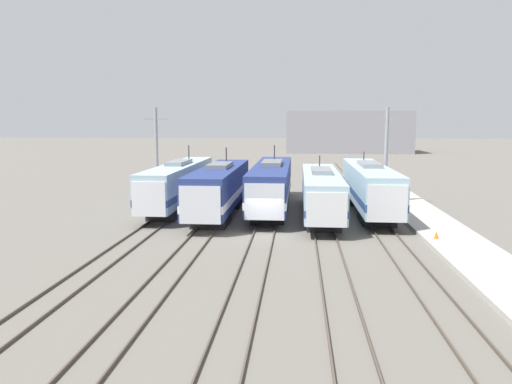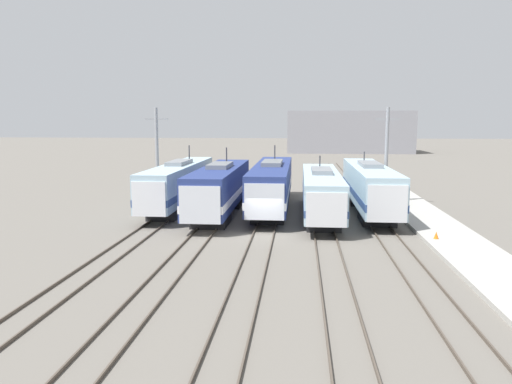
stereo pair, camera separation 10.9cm
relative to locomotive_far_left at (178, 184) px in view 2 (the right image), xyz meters
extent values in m
plane|color=#666059|center=(8.51, -10.10, -2.22)|extent=(400.00, 400.00, 0.00)
cube|color=#4C4238|center=(-0.72, -10.10, -2.15)|extent=(0.07, 120.00, 0.15)
cube|color=#4C4238|center=(0.72, -10.10, -2.15)|extent=(0.07, 120.00, 0.15)
cube|color=#4C4238|center=(3.54, -10.10, -2.15)|extent=(0.07, 120.00, 0.15)
cube|color=#4C4238|center=(4.97, -10.10, -2.15)|extent=(0.07, 120.00, 0.15)
cube|color=#4C4238|center=(7.80, -10.10, -2.15)|extent=(0.07, 120.00, 0.15)
cube|color=#4C4238|center=(9.23, -10.10, -2.15)|extent=(0.07, 120.00, 0.15)
cube|color=#4C4238|center=(12.05, -10.10, -2.15)|extent=(0.07, 120.00, 0.15)
cube|color=#4C4238|center=(13.49, -10.10, -2.15)|extent=(0.07, 120.00, 0.15)
cube|color=#4C4238|center=(16.31, -10.10, -2.15)|extent=(0.07, 120.00, 0.15)
cube|color=#4C4238|center=(17.74, -10.10, -2.15)|extent=(0.07, 120.00, 0.15)
cube|color=#232326|center=(0.00, -4.20, -1.75)|extent=(2.32, 4.15, 0.95)
cube|color=#232326|center=(0.00, 5.23, -1.75)|extent=(2.32, 4.15, 0.95)
cube|color=#9EBCCC|center=(0.00, 0.52, 0.24)|extent=(2.73, 18.86, 3.03)
cube|color=navy|center=(0.00, 0.52, -0.37)|extent=(2.77, 18.90, 0.54)
cube|color=silver|center=(0.00, -8.00, 0.01)|extent=(2.52, 2.03, 2.57)
cube|color=black|center=(0.00, -8.94, 0.58)|extent=(2.14, 0.08, 0.72)
cube|color=gray|center=(0.00, 0.52, 1.93)|extent=(1.50, 4.72, 0.35)
cylinder|color=#38383D|center=(0.00, 4.67, 2.53)|extent=(0.12, 0.12, 1.55)
cube|color=black|center=(4.26, -6.91, -1.75)|extent=(2.63, 3.81, 0.95)
cube|color=black|center=(4.26, 1.76, -1.75)|extent=(2.63, 3.81, 0.95)
cube|color=navy|center=(4.26, -2.58, 0.26)|extent=(3.09, 17.34, 3.07)
cube|color=silver|center=(4.26, -2.58, -0.35)|extent=(3.13, 17.38, 0.55)
cube|color=silver|center=(4.26, -10.18, 0.03)|extent=(2.85, 2.34, 2.61)
cube|color=black|center=(4.26, -11.27, 0.60)|extent=(2.42, 0.08, 0.73)
cube|color=slate|center=(4.26, -2.58, 1.97)|extent=(1.70, 4.33, 0.35)
cylinder|color=#38383D|center=(4.26, 1.24, 2.54)|extent=(0.12, 0.12, 1.49)
cube|color=black|center=(8.51, -4.56, -1.75)|extent=(2.62, 4.35, 0.95)
cube|color=black|center=(8.51, 5.33, -1.75)|extent=(2.62, 4.35, 0.95)
cube|color=navy|center=(8.51, 0.38, 0.26)|extent=(3.08, 19.78, 3.07)
cube|color=silver|center=(8.51, 0.38, -0.35)|extent=(3.12, 19.82, 0.55)
cube|color=silver|center=(8.51, -8.62, 0.03)|extent=(2.83, 1.98, 2.61)
cube|color=black|center=(8.51, -9.53, 0.60)|extent=(2.41, 0.08, 0.73)
cube|color=slate|center=(8.51, 0.38, 1.97)|extent=(1.69, 4.94, 0.35)
cylinder|color=#38383D|center=(8.51, 4.73, 2.57)|extent=(0.12, 0.12, 1.54)
cube|color=#232326|center=(12.77, -7.20, -1.75)|extent=(2.49, 3.83, 0.95)
cube|color=#232326|center=(12.77, 1.51, -1.75)|extent=(2.49, 3.83, 0.95)
cube|color=#9EBCCC|center=(12.77, -2.84, 0.09)|extent=(2.93, 17.41, 2.72)
cube|color=navy|center=(12.77, -2.84, -0.46)|extent=(2.97, 17.45, 0.49)
cube|color=silver|center=(12.77, -10.62, -0.12)|extent=(2.70, 2.06, 2.31)
cube|color=black|center=(12.77, -11.57, 0.39)|extent=(2.29, 0.08, 0.65)
cube|color=gray|center=(12.77, -2.84, 1.62)|extent=(1.61, 4.35, 0.35)
cylinder|color=#38383D|center=(12.77, 0.99, 2.02)|extent=(0.12, 0.12, 1.15)
cube|color=#232326|center=(17.03, -4.97, -1.75)|extent=(2.52, 4.05, 0.95)
cube|color=#232326|center=(17.03, 4.24, -1.75)|extent=(2.52, 4.05, 0.95)
cube|color=#9EBCCC|center=(17.03, -0.36, 0.26)|extent=(2.97, 18.43, 3.06)
cube|color=navy|center=(17.03, -0.36, -0.35)|extent=(3.01, 18.47, 0.55)
cube|color=silver|center=(17.03, -8.45, 0.03)|extent=(2.73, 2.45, 2.60)
cube|color=black|center=(17.03, -9.60, 0.60)|extent=(2.32, 0.08, 0.73)
cube|color=gray|center=(17.03, -0.36, 1.96)|extent=(1.63, 4.61, 0.35)
cylinder|color=#38383D|center=(17.03, 3.69, 2.30)|extent=(0.12, 0.12, 1.03)
cylinder|color=gray|center=(-2.90, 3.39, 2.37)|extent=(0.33, 0.33, 9.18)
cube|color=gray|center=(-2.90, 3.39, 5.86)|extent=(2.31, 0.16, 0.16)
cylinder|color=gray|center=(19.02, 3.39, 2.37)|extent=(0.33, 0.33, 9.18)
cube|color=gray|center=(19.02, 3.39, 5.86)|extent=(2.31, 0.16, 0.16)
cube|color=#A8A59E|center=(21.19, -10.10, -2.09)|extent=(4.00, 120.00, 0.27)
cone|color=orange|center=(19.92, -11.35, -1.72)|extent=(0.32, 0.32, 0.47)
cube|color=gray|center=(23.24, 85.60, 2.97)|extent=(30.88, 14.37, 10.39)
camera|label=1|loc=(10.90, -44.11, 5.67)|focal=35.00mm
camera|label=2|loc=(11.01, -44.10, 5.67)|focal=35.00mm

